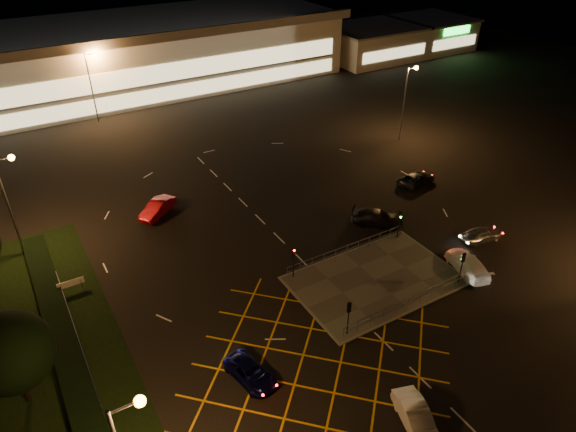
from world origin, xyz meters
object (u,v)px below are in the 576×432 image
car_circ_red (157,208)px  car_approach_white (468,264)px  signal_nw (293,257)px  car_right_silver (481,234)px  signal_sw (349,312)px  car_queue_white (417,418)px  car_east_grey (416,179)px  signal_ne (400,218)px  car_left_blue (250,373)px  car_far_dkgrey (377,218)px  signal_se (463,262)px

car_circ_red → car_approach_white: (20.86, -23.44, -0.02)m
signal_nw → car_right_silver: (18.79, -4.43, -1.66)m
signal_sw → car_queue_white: signal_sw is taller
car_circ_red → car_east_grey: bearing=35.9°
signal_sw → car_circ_red: bearing=-74.3°
car_approach_white → signal_nw: bearing=-10.6°
car_right_silver → car_approach_white: (-4.78, -2.66, 0.06)m
signal_ne → car_east_grey: signal_ne is taller
car_queue_white → car_approach_white: (14.99, 9.62, 0.01)m
car_circ_red → car_approach_white: 31.38m
signal_sw → car_circ_red: (-6.85, 24.35, -1.59)m
car_right_silver → car_approach_white: bearing=128.2°
signal_ne → car_east_grey: size_ratio=0.63×
signal_nw → car_left_blue: bearing=-136.3°
car_far_dkgrey → car_right_silver: (6.90, -7.53, -0.06)m
car_left_blue → car_approach_white: bearing=-9.0°
signal_ne → signal_nw: bearing=180.0°
signal_sw → car_approach_white: bearing=-176.3°
car_queue_white → car_right_silver: car_queue_white is taller
signal_nw → car_left_blue: (-8.33, -7.95, -1.76)m
car_east_grey → car_circ_red: bearing=63.9°
signal_sw → car_right_silver: size_ratio=0.76×
signal_se → car_east_grey: signal_se is taller
signal_ne → car_circ_red: size_ratio=0.66×
car_east_grey → car_approach_white: 16.18m
car_left_blue → car_far_dkgrey: bearing=17.4°
signal_se → car_queue_white: 15.71m
signal_ne → car_far_dkgrey: signal_ne is taller
car_far_dkgrey → signal_ne: bearing=-135.9°
car_queue_white → car_far_dkgrey: car_far_dkgrey is taller
signal_sw → car_queue_white: (-0.97, -8.72, -1.62)m
signal_nw → car_left_blue: signal_nw is taller
car_queue_white → car_left_blue: 11.44m
car_queue_white → car_circ_red: (-5.87, 33.06, 0.03)m
signal_nw → car_queue_white: bearing=-93.3°
signal_ne → car_approach_white: signal_ne is taller
car_approach_white → car_circ_red: bearing=-32.1°
signal_se → car_approach_white: size_ratio=0.60×
car_right_silver → car_queue_white: bearing=131.0°
signal_ne → car_circ_red: bearing=139.0°
car_left_blue → car_circ_red: car_circ_red is taller
signal_ne → car_east_grey: bearing=38.6°
signal_se → signal_nw: 14.41m
car_left_blue → car_approach_white: 22.36m
signal_se → car_east_grey: 18.02m
car_queue_white → car_approach_white: car_approach_white is taller
car_circ_red → car_east_grey: 29.50m
car_circ_red → car_approach_white: size_ratio=0.90×
signal_se → car_left_blue: bearing=-0.1°
signal_se → car_queue_white: bearing=33.9°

